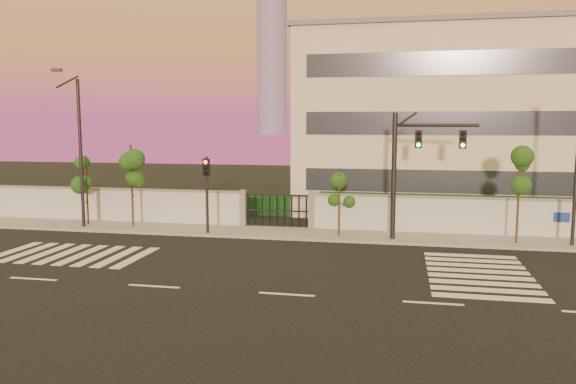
{
  "coord_description": "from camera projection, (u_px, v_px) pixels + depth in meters",
  "views": [
    {
      "loc": [
        3.81,
        -18.75,
        5.98
      ],
      "look_at": [
        -1.16,
        6.0,
        2.89
      ],
      "focal_mm": 35.0,
      "sensor_mm": 36.0,
      "label": 1
    }
  ],
  "objects": [
    {
      "name": "ground",
      "position": [
        287.0,
        294.0,
        19.72
      ],
      "size": [
        120.0,
        120.0,
        0.0
      ],
      "primitive_type": "plane",
      "color": "black",
      "rests_on": "ground"
    },
    {
      "name": "sidewalk",
      "position": [
        326.0,
        235.0,
        29.93
      ],
      "size": [
        60.0,
        3.0,
        0.15
      ],
      "primitive_type": "cube",
      "color": "gray",
      "rests_on": "ground"
    },
    {
      "name": "perimeter_wall",
      "position": [
        331.0,
        212.0,
        31.25
      ],
      "size": [
        60.0,
        0.36,
        2.2
      ],
      "color": "#B4B6BB",
      "rests_on": "ground"
    },
    {
      "name": "hedge_row",
      "position": [
        354.0,
        210.0,
        33.74
      ],
      "size": [
        41.0,
        4.25,
        1.8
      ],
      "color": "black",
      "rests_on": "ground"
    },
    {
      "name": "institutional_building",
      "position": [
        478.0,
        121.0,
        38.61
      ],
      "size": [
        24.4,
        12.4,
        12.25
      ],
      "color": "beige",
      "rests_on": "ground"
    },
    {
      "name": "distant_skyscraper",
      "position": [
        272.0,
        17.0,
        297.39
      ],
      "size": [
        16.0,
        16.0,
        118.0
      ],
      "color": "slate",
      "rests_on": "ground"
    },
    {
      "name": "road_markings",
      "position": [
        268.0,
        266.0,
        23.69
      ],
      "size": [
        57.0,
        7.62,
        0.02
      ],
      "color": "silver",
      "rests_on": "ground"
    },
    {
      "name": "street_tree_b",
      "position": [
        87.0,
        175.0,
        32.38
      ],
      "size": [
        1.42,
        1.13,
        4.13
      ],
      "color": "#382314",
      "rests_on": "ground"
    },
    {
      "name": "street_tree_c",
      "position": [
        132.0,
        167.0,
        31.66
      ],
      "size": [
        1.45,
        1.16,
        4.79
      ],
      "color": "#382314",
      "rests_on": "ground"
    },
    {
      "name": "street_tree_d",
      "position": [
        340.0,
        191.0,
        29.08
      ],
      "size": [
        1.29,
        1.03,
        3.4
      ],
      "color": "#382314",
      "rests_on": "ground"
    },
    {
      "name": "street_tree_e",
      "position": [
        520.0,
        173.0,
        27.14
      ],
      "size": [
        1.36,
        1.08,
        4.9
      ],
      "color": "#382314",
      "rests_on": "ground"
    },
    {
      "name": "traffic_signal_main",
      "position": [
        411.0,
        161.0,
        27.9
      ],
      "size": [
        4.11,
        0.82,
        6.52
      ],
      "rotation": [
        0.0,
        0.0,
        -0.17
      ],
      "color": "black",
      "rests_on": "ground"
    },
    {
      "name": "traffic_signal_secondary",
      "position": [
        207.0,
        186.0,
        29.71
      ],
      "size": [
        0.33,
        0.33,
        4.25
      ],
      "rotation": [
        0.0,
        0.0,
        -0.31
      ],
      "color": "black",
      "rests_on": "ground"
    },
    {
      "name": "streetlight_west",
      "position": [
        79.0,
        145.0,
        31.21
      ],
      "size": [
        0.53,
        2.12,
        8.81
      ],
      "color": "black",
      "rests_on": "ground"
    }
  ]
}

